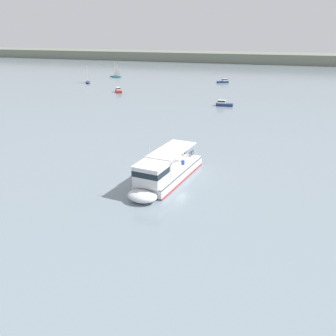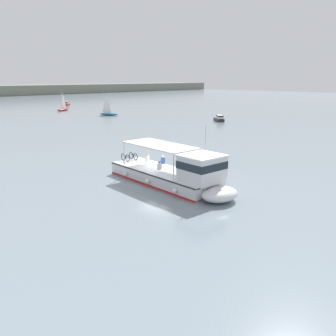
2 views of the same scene
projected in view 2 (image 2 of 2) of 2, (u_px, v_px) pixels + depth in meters
ground_plane at (156, 180)px, 31.05m from camera, size 400.00×400.00×0.00m
ferry_main at (176, 175)px, 28.71m from camera, size 4.42×13.01×5.32m
sailboat_horizon_east at (63, 109)px, 95.89m from camera, size 4.91×3.44×5.40m
motorboat_near_starboard at (219, 118)px, 72.60m from camera, size 3.24×3.64×1.26m
sailboat_far_right at (109, 113)px, 83.95m from camera, size 3.34×4.93×5.40m
motorboat_far_left at (67, 104)px, 113.44m from camera, size 3.50×3.43×1.26m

